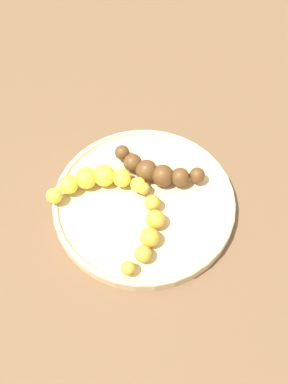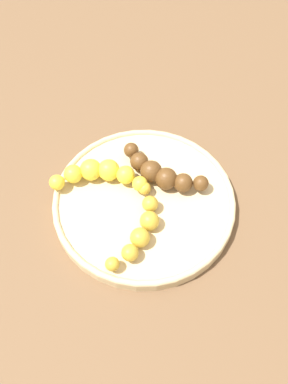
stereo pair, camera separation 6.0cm
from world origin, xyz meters
TOP-DOWN VIEW (x-y plane):
  - ground_plane at (0.00, 0.00)m, footprint 2.40×2.40m
  - fruit_bowl at (0.00, 0.00)m, footprint 0.29×0.29m
  - banana_overripe at (-0.04, 0.02)m, footprint 0.09×0.14m
  - banana_yellow at (-0.03, -0.07)m, footprint 0.06×0.15m
  - banana_spotted at (0.06, 0.00)m, footprint 0.15×0.07m

SIDE VIEW (x-z plane):
  - ground_plane at x=0.00m, z-range 0.00..0.00m
  - fruit_bowl at x=0.00m, z-range 0.00..0.02m
  - banana_spotted at x=0.06m, z-range 0.02..0.05m
  - banana_yellow at x=-0.03m, z-range 0.02..0.05m
  - banana_overripe at x=-0.04m, z-range 0.02..0.06m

